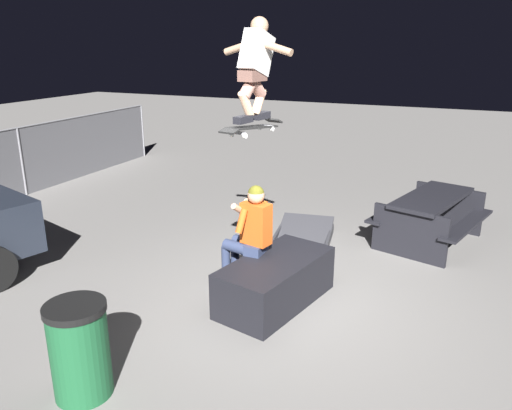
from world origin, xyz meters
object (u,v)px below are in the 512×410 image
Objects in this scene: kicker_ramp at (303,238)px; picnic_table_back at (431,212)px; skater_airborne at (255,65)px; trash_bin at (80,350)px; ledge_box_main at (276,281)px; person_sitting_on_ledge at (249,232)px; skateboard at (253,127)px.

picnic_table_back is (0.73, -1.78, 0.45)m from kicker_ramp.
skater_airborne reaches higher than trash_bin.
skater_airborne reaches higher than ledge_box_main.
picnic_table_back reaches higher than kicker_ramp.
skater_airborne is at bearing 53.16° from ledge_box_main.
picnic_table_back reaches higher than ledge_box_main.
picnic_table_back is (2.58, -1.87, -0.28)m from person_sitting_on_ledge.
skateboard reaches higher than picnic_table_back.
skateboard is (0.24, 0.40, 1.76)m from ledge_box_main.
ledge_box_main is 1.12× the size of kicker_ramp.
trash_bin is at bearing 167.03° from person_sitting_on_ledge.
skateboard is 0.77× the size of kicker_ramp.
skater_airborne is at bearing -12.65° from trash_bin.
person_sitting_on_ledge is at bearing 71.46° from ledge_box_main.
person_sitting_on_ledge reaches higher than kicker_ramp.
kicker_ramp is at bearing 112.38° from picnic_table_back.
ledge_box_main is 1.82m from skateboard.
person_sitting_on_ledge is 1.23× the size of skater_airborne.
picnic_table_back is at bearing -37.38° from skater_airborne.
kicker_ramp is at bearing 9.17° from ledge_box_main.
person_sitting_on_ledge is 1.25m from skateboard.
kicker_ramp is (1.74, -0.08, -1.98)m from skateboard.
kicker_ramp is 4.23m from trash_bin.
trash_bin is (-4.90, 2.41, -0.06)m from picnic_table_back.
skateboard reaches higher than trash_bin.
ledge_box_main is at bearing -120.58° from skateboard.
kicker_ramp is (1.98, 0.32, -0.22)m from ledge_box_main.
ledge_box_main is 1.74× the size of trash_bin.
picnic_table_back is (2.71, -1.46, 0.23)m from ledge_box_main.
trash_bin reaches higher than picnic_table_back.
person_sitting_on_ledge is at bearing 172.20° from skater_airborne.
skater_airborne is 3.41m from trash_bin.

